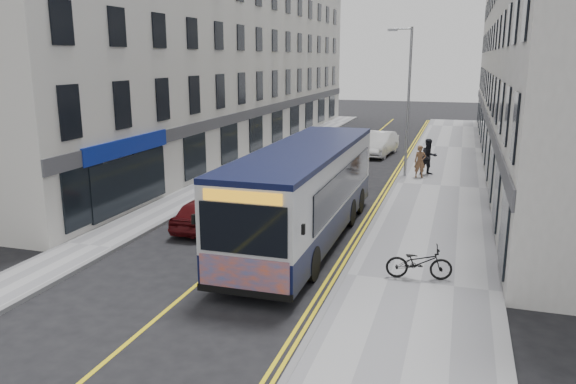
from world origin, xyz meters
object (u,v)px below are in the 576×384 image
Objects in this scene: city_bus at (305,190)px; pedestrian_near at (420,161)px; car_maroon at (204,213)px; pedestrian_far at (429,157)px; bicycle at (419,262)px; streetlamp at (407,97)px; car_white at (379,144)px.

city_bus is 12.34m from pedestrian_near.
pedestrian_far is at bearing -122.31° from car_maroon.
bicycle is at bearing -32.74° from city_bus.
streetlamp is 4.02× the size of pedestrian_far.
city_bus is at bearing -122.52° from pedestrian_near.
pedestrian_far reaches higher than car_white.
city_bus reaches higher than pedestrian_far.
streetlamp is at bearing 172.47° from pedestrian_far.
streetlamp is 8.00m from car_white.
car_maroon is at bearing -139.73° from pedestrian_near.
bicycle is at bearing -103.42° from pedestrian_near.
bicycle is 14.67m from pedestrian_near.
bicycle is at bearing -72.05° from car_white.
car_maroon is at bearing -153.11° from pedestrian_far.
city_bus is 2.47× the size of car_white.
pedestrian_near reaches higher than bicycle.
streetlamp is 14.04m from car_maroon.
pedestrian_far is at bearing -52.79° from car_white.
pedestrian_near is 0.48× the size of car_maroon.
car_maroon is at bearing 61.14° from bicycle.
pedestrian_near reaches higher than car_maroon.
city_bus is 6.78× the size of pedestrian_near.
car_white is at bearing 96.99° from pedestrian_near.
city_bus reaches higher than car_white.
pedestrian_near is at bearing -58.67° from car_white.
city_bus is at bearing 175.26° from car_maroon.
pedestrian_far is at bearing 24.10° from streetlamp.
pedestrian_far is (3.54, 12.78, -0.76)m from city_bus.
pedestrian_far is 14.67m from car_maroon.
city_bus is 6.16× the size of bicycle.
car_white is (-3.65, 6.17, -0.33)m from pedestrian_far.
city_bus is 5.92× the size of pedestrian_far.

